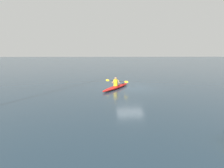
{
  "coord_description": "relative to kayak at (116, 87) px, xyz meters",
  "views": [
    {
      "loc": [
        2.34,
        18.75,
        3.55
      ],
      "look_at": [
        1.9,
        5.0,
        1.2
      ],
      "focal_mm": 32.57,
      "sensor_mm": 36.0,
      "label": 1
    }
  ],
  "objects": [
    {
      "name": "kayaker",
      "position": [
        0.04,
        0.07,
        0.48
      ],
      "size": [
        2.01,
        1.24,
        0.79
      ],
      "color": "yellow",
      "rests_on": "kayak"
    },
    {
      "name": "ground_plane",
      "position": [
        -1.38,
        -0.49,
        -0.14
      ],
      "size": [
        160.0,
        160.0,
        0.0
      ],
      "primitive_type": "plane",
      "color": "#233847"
    },
    {
      "name": "kayak",
      "position": [
        0.0,
        0.0,
        0.0
      ],
      "size": [
        2.89,
        4.28,
        0.28
      ],
      "color": "red",
      "rests_on": "ground"
    }
  ]
}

